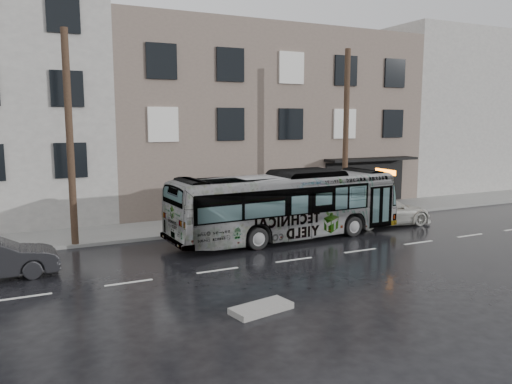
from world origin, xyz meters
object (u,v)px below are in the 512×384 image
Objects in this scene: utility_pole_rear at (70,139)px; sign_post at (361,194)px; utility_pole_front at (346,135)px; bus at (287,205)px; white_sedan at (384,211)px.

utility_pole_rear reaches higher than sign_post.
bus is (-5.01, -2.51, -3.09)m from utility_pole_front.
sign_post is (15.10, 0.00, -3.30)m from utility_pole_rear.
utility_pole_front is at bearing 180.00° from sign_post.
utility_pole_rear is 3.75× the size of sign_post.
sign_post is 0.21× the size of bus.
utility_pole_front reaches higher than bus.
white_sedan is at bearing -63.66° from utility_pole_front.
utility_pole_rear is at bearing 71.42° from bus.
utility_pole_front reaches higher than sign_post.
utility_pole_front is 0.80× the size of bus.
utility_pole_rear reaches higher than white_sedan.
bus is at bearing -15.59° from utility_pole_rear.
sign_post is 6.61m from bus.
sign_post reaches higher than white_sedan.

